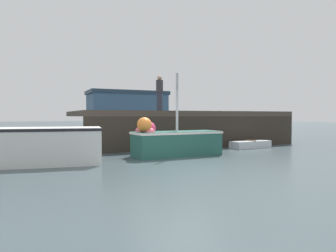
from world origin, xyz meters
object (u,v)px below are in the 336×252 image
fishing_boat_near_left (47,145)px  rowboat (250,144)px  fishing_boat_near_right (174,141)px  dockworker (160,93)px  mooring_buoy_foreground (86,155)px

fishing_boat_near_left → rowboat: size_ratio=1.72×
fishing_boat_near_right → rowboat: fishing_boat_near_right is taller
dockworker → fishing_boat_near_right: bearing=-104.8°
fishing_boat_near_left → dockworker: size_ratio=2.00×
fishing_boat_near_left → mooring_buoy_foreground: bearing=-30.7°
fishing_boat_near_right → dockworker: 4.22m
fishing_boat_near_left → fishing_boat_near_right: fishing_boat_near_right is taller
fishing_boat_near_left → dockworker: 6.76m
dockworker → mooring_buoy_foreground: size_ratio=2.72×
fishing_boat_near_right → mooring_buoy_foreground: 3.38m
rowboat → dockworker: (-3.46, 2.55, 2.42)m
fishing_boat_near_left → rowboat: (8.77, 1.13, -0.43)m
fishing_boat_near_right → dockworker: bearing=75.2°
fishing_boat_near_right → mooring_buoy_foreground: bearing=-167.2°
rowboat → mooring_buoy_foreground: size_ratio=3.16×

